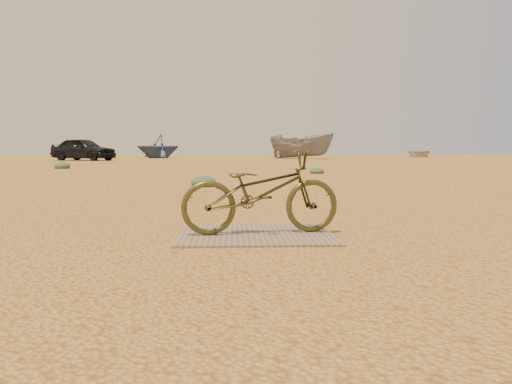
{
  "coord_description": "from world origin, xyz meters",
  "views": [
    {
      "loc": [
        0.26,
        -5.02,
        0.9
      ],
      "look_at": [
        0.48,
        0.05,
        0.45
      ],
      "focal_mm": 35.0,
      "sensor_mm": 36.0,
      "label": 1
    }
  ],
  "objects_px": {
    "plywood_board": "(256,234)",
    "boat_far_left": "(158,146)",
    "car": "(83,149)",
    "boat_far_right": "(419,152)",
    "boat_mid_right": "(301,146)",
    "bicycle": "(261,192)"
  },
  "relations": [
    {
      "from": "boat_mid_right",
      "to": "boat_far_right",
      "type": "xyz_separation_m",
      "value": [
        13.0,
        7.25,
        -0.62
      ]
    },
    {
      "from": "plywood_board",
      "to": "boat_far_right",
      "type": "xyz_separation_m",
      "value": [
        18.59,
        45.0,
        0.46
      ]
    },
    {
      "from": "boat_far_left",
      "to": "plywood_board",
      "type": "bearing_deg",
      "value": -27.33
    },
    {
      "from": "plywood_board",
      "to": "bicycle",
      "type": "xyz_separation_m",
      "value": [
        0.05,
        0.0,
        0.44
      ]
    },
    {
      "from": "car",
      "to": "boat_mid_right",
      "type": "height_order",
      "value": "boat_mid_right"
    },
    {
      "from": "plywood_board",
      "to": "car",
      "type": "distance_m",
      "value": 33.85
    },
    {
      "from": "car",
      "to": "boat_mid_right",
      "type": "xyz_separation_m",
      "value": [
        16.79,
        5.82,
        0.27
      ]
    },
    {
      "from": "plywood_board",
      "to": "boat_mid_right",
      "type": "distance_m",
      "value": 38.18
    },
    {
      "from": "boat_far_left",
      "to": "boat_mid_right",
      "type": "bearing_deg",
      "value": 41.18
    },
    {
      "from": "boat_far_left",
      "to": "boat_far_right",
      "type": "height_order",
      "value": "boat_far_left"
    },
    {
      "from": "car",
      "to": "boat_far_left",
      "type": "bearing_deg",
      "value": -2.41
    },
    {
      "from": "plywood_board",
      "to": "boat_far_left",
      "type": "xyz_separation_m",
      "value": [
        -7.03,
        40.34,
        1.07
      ]
    },
    {
      "from": "bicycle",
      "to": "car",
      "type": "distance_m",
      "value": 33.86
    },
    {
      "from": "car",
      "to": "boat_far_left",
      "type": "height_order",
      "value": "boat_far_left"
    },
    {
      "from": "bicycle",
      "to": "boat_mid_right",
      "type": "relative_size",
      "value": 0.29
    },
    {
      "from": "plywood_board",
      "to": "boat_far_right",
      "type": "bearing_deg",
      "value": 67.56
    },
    {
      "from": "plywood_board",
      "to": "boat_far_left",
      "type": "height_order",
      "value": "boat_far_left"
    },
    {
      "from": "boat_far_left",
      "to": "boat_mid_right",
      "type": "height_order",
      "value": "boat_mid_right"
    },
    {
      "from": "boat_far_left",
      "to": "car",
      "type": "bearing_deg",
      "value": -63.63
    },
    {
      "from": "boat_far_left",
      "to": "bicycle",
      "type": "bearing_deg",
      "value": -27.26
    },
    {
      "from": "plywood_board",
      "to": "car",
      "type": "height_order",
      "value": "car"
    },
    {
      "from": "plywood_board",
      "to": "bicycle",
      "type": "bearing_deg",
      "value": 0.45
    }
  ]
}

